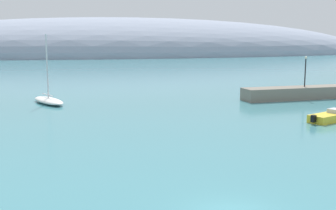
{
  "coord_description": "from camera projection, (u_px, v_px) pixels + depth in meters",
  "views": [
    {
      "loc": [
        -7.56,
        -17.11,
        8.19
      ],
      "look_at": [
        2.36,
        21.38,
        1.81
      ],
      "focal_mm": 45.04,
      "sensor_mm": 36.0,
      "label": 1
    }
  ],
  "objects": [
    {
      "name": "breakwater_rocks",
      "position": [
        317.0,
        92.0,
        57.54
      ],
      "size": [
        21.84,
        3.88,
        1.63
      ],
      "primitive_type": "cube",
      "rotation": [
        0.0,
        0.0,
        0.04
      ],
      "color": "gray",
      "rests_on": "ground"
    },
    {
      "name": "distant_ridge",
      "position": [
        124.0,
        55.0,
        204.05
      ],
      "size": [
        263.45,
        85.96,
        35.28
      ],
      "primitive_type": "ellipsoid",
      "color": "#8E99AD",
      "rests_on": "ground"
    },
    {
      "name": "sailboat_white_mid_mooring",
      "position": [
        49.0,
        100.0,
        52.76
      ],
      "size": [
        4.95,
        7.77,
        8.61
      ],
      "rotation": [
        0.0,
        0.0,
        5.11
      ],
      "color": "white",
      "rests_on": "water"
    },
    {
      "name": "motorboat_yellow_foreground",
      "position": [
        330.0,
        117.0,
        41.67
      ],
      "size": [
        5.6,
        3.62,
        1.16
      ],
      "rotation": [
        0.0,
        0.0,
        0.38
      ],
      "color": "yellow",
      "rests_on": "water"
    },
    {
      "name": "harbor_lamp_post",
      "position": [
        305.0,
        68.0,
        56.19
      ],
      "size": [
        0.36,
        0.36,
        4.11
      ],
      "color": "black",
      "rests_on": "breakwater_rocks"
    }
  ]
}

